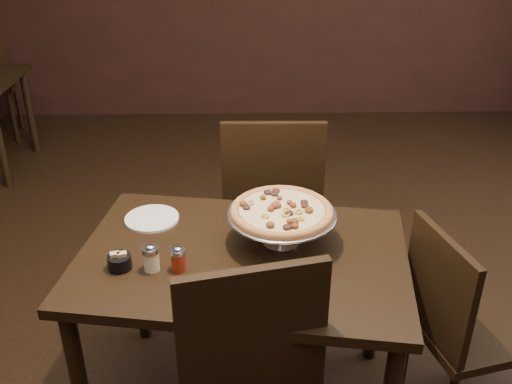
{
  "coord_description": "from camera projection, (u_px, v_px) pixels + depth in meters",
  "views": [
    {
      "loc": [
        0.02,
        -1.73,
        1.9
      ],
      "look_at": [
        0.07,
        0.04,
        0.97
      ],
      "focal_mm": 40.0,
      "sensor_mm": 36.0,
      "label": 1
    }
  ],
  "objects": [
    {
      "name": "room",
      "position": [
        255.0,
        71.0,
        1.79
      ],
      "size": [
        6.04,
        7.04,
        2.84
      ],
      "color": "black",
      "rests_on": "ground"
    },
    {
      "name": "dining_table",
      "position": [
        243.0,
        276.0,
        2.11
      ],
      "size": [
        1.29,
        0.96,
        0.74
      ],
      "rotation": [
        0.0,
        0.0,
        -0.15
      ],
      "color": "black",
      "rests_on": "ground"
    },
    {
      "name": "pizza_stand",
      "position": [
        282.0,
        211.0,
        2.06
      ],
      "size": [
        0.4,
        0.4,
        0.17
      ],
      "color": "#B9B9C0",
      "rests_on": "dining_table"
    },
    {
      "name": "parmesan_shaker",
      "position": [
        151.0,
        258.0,
        1.95
      ],
      "size": [
        0.06,
        0.06,
        0.1
      ],
      "color": "#FCEFC4",
      "rests_on": "dining_table"
    },
    {
      "name": "pepper_flake_shaker",
      "position": [
        178.0,
        259.0,
        1.96
      ],
      "size": [
        0.05,
        0.05,
        0.09
      ],
      "color": "maroon",
      "rests_on": "dining_table"
    },
    {
      "name": "packet_caddy",
      "position": [
        120.0,
        262.0,
        1.97
      ],
      "size": [
        0.08,
        0.08,
        0.06
      ],
      "rotation": [
        0.0,
        0.0,
        0.3
      ],
      "color": "black",
      "rests_on": "dining_table"
    },
    {
      "name": "napkin_stack",
      "position": [
        295.0,
        287.0,
        1.88
      ],
      "size": [
        0.15,
        0.15,
        0.01
      ],
      "primitive_type": "cube",
      "rotation": [
        0.0,
        0.0,
        -0.21
      ],
      "color": "white",
      "rests_on": "dining_table"
    },
    {
      "name": "plate_left",
      "position": [
        152.0,
        218.0,
        2.27
      ],
      "size": [
        0.21,
        0.21,
        0.01
      ],
      "primitive_type": "cylinder",
      "color": "white",
      "rests_on": "dining_table"
    },
    {
      "name": "plate_near",
      "position": [
        239.0,
        301.0,
        1.81
      ],
      "size": [
        0.26,
        0.26,
        0.01
      ],
      "primitive_type": "cylinder",
      "color": "white",
      "rests_on": "dining_table"
    },
    {
      "name": "serving_spatula",
      "position": [
        290.0,
        231.0,
        1.95
      ],
      "size": [
        0.16,
        0.16,
        0.02
      ],
      "rotation": [
        0.0,
        0.0,
        -0.7
      ],
      "color": "#B9B9C0",
      "rests_on": "pizza_stand"
    },
    {
      "name": "chair_far",
      "position": [
        272.0,
        200.0,
        2.82
      ],
      "size": [
        0.48,
        0.48,
        1.01
      ],
      "rotation": [
        0.0,
        0.0,
        3.13
      ],
      "color": "black",
      "rests_on": "ground"
    },
    {
      "name": "chair_side",
      "position": [
        458.0,
        321.0,
        2.15
      ],
      "size": [
        0.49,
        0.49,
        0.86
      ],
      "rotation": [
        0.0,
        0.0,
        1.82
      ],
      "color": "black",
      "rests_on": "ground"
    }
  ]
}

